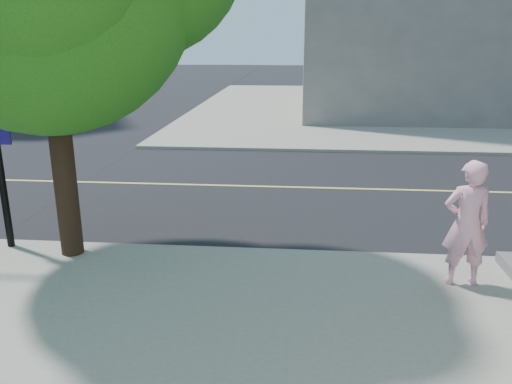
# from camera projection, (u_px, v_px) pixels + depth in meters

# --- Properties ---
(ground) EXTENTS (140.00, 140.00, 0.00)m
(ground) POSITION_uv_depth(u_px,v_px,m) (41.00, 246.00, 9.91)
(ground) COLOR black
(ground) RESTS_ON ground
(road_ew) EXTENTS (140.00, 9.00, 0.01)m
(road_ew) POSITION_uv_depth(u_px,v_px,m) (120.00, 183.00, 14.20)
(road_ew) COLOR black
(road_ew) RESTS_ON ground
(sidewalk_ne) EXTENTS (29.00, 25.00, 0.12)m
(sidewalk_ne) POSITION_uv_depth(u_px,v_px,m) (452.00, 108.00, 29.26)
(sidewalk_ne) COLOR gray
(sidewalk_ne) RESTS_ON ground
(man_on_phone) EXTENTS (0.77, 0.53, 2.01)m
(man_on_phone) POSITION_uv_depth(u_px,v_px,m) (467.00, 224.00, 7.88)
(man_on_phone) COLOR #FBAEC6
(man_on_phone) RESTS_ON sidewalk_se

